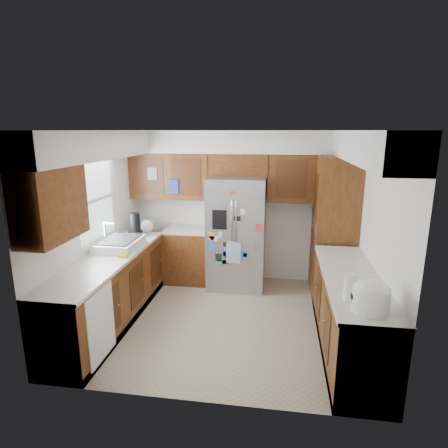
% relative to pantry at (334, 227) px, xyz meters
% --- Properties ---
extents(floor, '(3.60, 3.60, 0.00)m').
position_rel_pantry_xyz_m(floor, '(-1.50, -1.15, -1.07)').
color(floor, tan).
rests_on(floor, ground).
extents(room_shell, '(3.64, 3.24, 2.52)m').
position_rel_pantry_xyz_m(room_shell, '(-1.61, -0.79, 0.75)').
color(room_shell, white).
rests_on(room_shell, ground).
extents(left_counter_run, '(1.36, 3.20, 0.92)m').
position_rel_pantry_xyz_m(left_counter_run, '(-2.86, -1.12, -0.65)').
color(left_counter_run, '#4A210E').
rests_on(left_counter_run, ground).
extents(right_counter_run, '(0.63, 2.25, 0.92)m').
position_rel_pantry_xyz_m(right_counter_run, '(0.00, -1.62, -0.65)').
color(right_counter_run, '#4A210E').
rests_on(right_counter_run, ground).
extents(pantry, '(0.60, 0.90, 2.15)m').
position_rel_pantry_xyz_m(pantry, '(0.00, 0.00, 0.00)').
color(pantry, '#4A210E').
rests_on(pantry, ground).
extents(fridge, '(0.90, 0.79, 1.80)m').
position_rel_pantry_xyz_m(fridge, '(-1.50, 0.05, -0.17)').
color(fridge, '#98989D').
rests_on(fridge, ground).
extents(bridge_cabinet, '(0.96, 0.34, 0.35)m').
position_rel_pantry_xyz_m(bridge_cabinet, '(-1.50, 0.28, 0.90)').
color(bridge_cabinet, '#4A210E').
rests_on(bridge_cabinet, fridge).
extents(fridge_top_items, '(0.51, 0.30, 0.26)m').
position_rel_pantry_xyz_m(fridge_top_items, '(-1.54, 0.26, 1.20)').
color(fridge_top_items, '#2024A6').
rests_on(fridge_top_items, bridge_cabinet).
extents(sink_assembly, '(0.52, 0.74, 0.37)m').
position_rel_pantry_xyz_m(sink_assembly, '(-3.00, -1.05, -0.09)').
color(sink_assembly, white).
rests_on(sink_assembly, left_counter_run).
extents(left_counter_clutter, '(0.32, 0.80, 0.38)m').
position_rel_pantry_xyz_m(left_counter_clutter, '(-2.98, -0.30, -0.02)').
color(left_counter_clutter, black).
rests_on(left_counter_clutter, left_counter_run).
extents(rice_cooker, '(0.34, 0.33, 0.29)m').
position_rel_pantry_xyz_m(rice_cooker, '(-0.00, -2.48, -0.01)').
color(rice_cooker, white).
rests_on(rice_cooker, right_counter_run).
extents(paper_towel, '(0.12, 0.12, 0.26)m').
position_rel_pantry_xyz_m(paper_towel, '(-0.14, -2.26, -0.02)').
color(paper_towel, white).
rests_on(paper_towel, right_counter_run).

